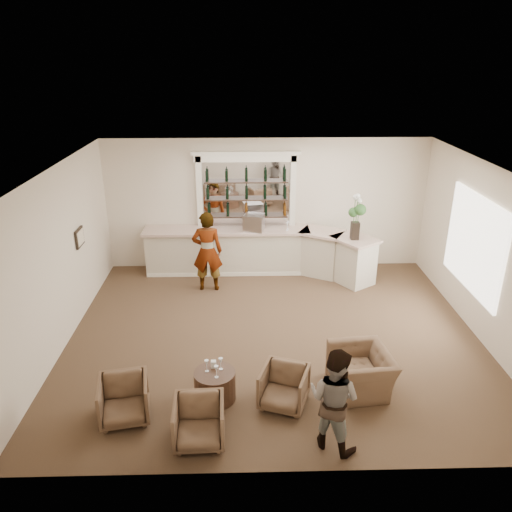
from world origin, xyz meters
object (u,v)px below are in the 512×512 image
Objects in this scene: cocktail_table at (215,385)px; armchair_center at (199,422)px; espresso_machine at (254,223)px; armchair_left at (124,400)px; flower_vase at (356,214)px; armchair_right at (284,387)px; armchair_far at (361,371)px; sommelier at (207,251)px; guest at (334,399)px; bar_counter at (260,252)px.

armchair_center reaches higher than cocktail_table.
armchair_center is 6.02m from espresso_machine.
flower_vase is (4.42, 4.70, 1.42)m from armchair_left.
armchair_far is at bearing 35.73° from armchair_right.
armchair_right is 5.20m from espresso_machine.
armchair_far is 0.96× the size of flower_vase.
armchair_left is 3.80m from armchair_far.
espresso_machine is (1.09, 0.86, 0.40)m from sommelier.
guest reaches higher than espresso_machine.
guest reaches higher than armchair_right.
armchair_far reaches higher than armchair_right.
bar_counter is at bearing 22.57° from espresso_machine.
cocktail_table is at bearing -169.81° from armchair_right.
guest reaches higher than armchair_left.
bar_counter is 5.24× the size of flower_vase.
armchair_left is 5.82m from espresso_machine.
armchair_left is at bearing 153.90° from armchair_center.
armchair_center is 1.02× the size of armchair_right.
cocktail_table is 0.43× the size of guest.
armchair_far is at bearing 125.72° from sommelier.
armchair_center is 2.82m from armchair_far.
guest is at bearing 112.06° from sommelier.
sommelier is at bearing -31.81° from guest.
armchair_left is 1.28m from armchair_center.
espresso_machine reaches higher than armchair_right.
flower_vase is at bearing -176.21° from sommelier.
armchair_right is at bearing -4.83° from armchair_left.
armchair_far is (1.30, 0.39, 0.01)m from armchair_right.
armchair_far is (2.40, 0.21, 0.09)m from cocktail_table.
armchair_right is (-0.61, 0.88, -0.45)m from guest.
guest is at bearing -82.37° from bar_counter.
armchair_right is at bearing -80.51° from armchair_far.
armchair_left is 2.45m from armchair_right.
armchair_right is (2.44, 0.25, -0.01)m from armchair_left.
bar_counter is 4.97m from armchair_far.
armchair_left is (-1.35, -0.43, 0.09)m from cocktail_table.
espresso_machine is at bearing -141.57° from sommelier.
sommelier reaches higher than espresso_machine.
armchair_right is (1.09, -0.17, 0.08)m from cocktail_table.
sommelier reaches higher than armchair_center.
flower_vase is (2.18, -0.67, 1.18)m from bar_counter.
bar_counter reaches higher than armchair_left.
espresso_machine is (0.74, 4.92, 1.10)m from cocktail_table.
guest is 3.31× the size of espresso_machine.
armchair_left is 6.61m from flower_vase.
bar_counter is 7.78× the size of armchair_center.
armchair_far is at bearing -57.07° from espresso_machine.
espresso_machine is at bearing -167.55° from armchair_far.
armchair_center is at bearing 32.91° from guest.
flower_vase is (0.68, 4.06, 1.41)m from armchair_far.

